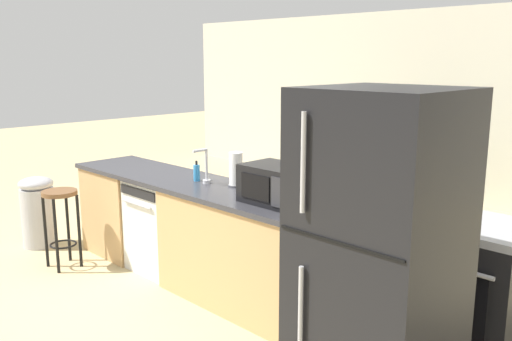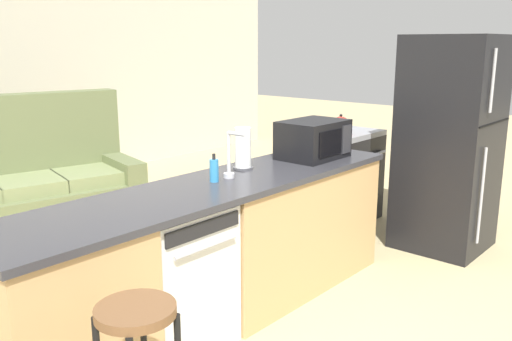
{
  "view_description": "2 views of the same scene",
  "coord_description": "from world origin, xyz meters",
  "px_view_note": "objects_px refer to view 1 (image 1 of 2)",
  "views": [
    {
      "loc": [
        3.74,
        -2.82,
        1.93
      ],
      "look_at": [
        0.54,
        0.38,
        1.0
      ],
      "focal_mm": 38.0,
      "sensor_mm": 36.0,
      "label": 1
    },
    {
      "loc": [
        -2.1,
        -2.29,
        1.74
      ],
      "look_at": [
        0.57,
        0.05,
        0.9
      ],
      "focal_mm": 38.0,
      "sensor_mm": 36.0,
      "label": 2
    }
  ],
  "objects_px": {
    "kettle": "(439,208)",
    "trash_bin": "(38,211)",
    "couch": "(360,188)",
    "refrigerator": "(378,266)",
    "soap_bottle": "(197,173)",
    "stove_range": "(466,286)",
    "dishwasher": "(166,225)",
    "microwave": "(277,184)",
    "bar_stool": "(61,212)",
    "paper_towel_roll": "(236,170)"
  },
  "relations": [
    {
      "from": "dishwasher",
      "to": "paper_towel_roll",
      "type": "relative_size",
      "value": 2.98
    },
    {
      "from": "dishwasher",
      "to": "soap_bottle",
      "type": "xyz_separation_m",
      "value": [
        0.41,
        0.04,
        0.55
      ]
    },
    {
      "from": "kettle",
      "to": "bar_stool",
      "type": "height_order",
      "value": "kettle"
    },
    {
      "from": "microwave",
      "to": "dishwasher",
      "type": "bearing_deg",
      "value": 179.95
    },
    {
      "from": "dishwasher",
      "to": "kettle",
      "type": "bearing_deg",
      "value": 9.85
    },
    {
      "from": "dishwasher",
      "to": "paper_towel_roll",
      "type": "distance_m",
      "value": 1.01
    },
    {
      "from": "trash_bin",
      "to": "couch",
      "type": "relative_size",
      "value": 0.34
    },
    {
      "from": "bar_stool",
      "to": "kettle",
      "type": "bearing_deg",
      "value": 19.12
    },
    {
      "from": "paper_towel_roll",
      "to": "couch",
      "type": "relative_size",
      "value": 0.13
    },
    {
      "from": "soap_bottle",
      "to": "paper_towel_roll",
      "type": "bearing_deg",
      "value": 15.91
    },
    {
      "from": "dishwasher",
      "to": "refrigerator",
      "type": "height_order",
      "value": "refrigerator"
    },
    {
      "from": "kettle",
      "to": "trash_bin",
      "type": "xyz_separation_m",
      "value": [
        -3.9,
        -1.0,
        -0.61
      ]
    },
    {
      "from": "microwave",
      "to": "soap_bottle",
      "type": "distance_m",
      "value": 0.99
    },
    {
      "from": "stove_range",
      "to": "paper_towel_roll",
      "type": "xyz_separation_m",
      "value": [
        -1.81,
        -0.4,
        0.59
      ]
    },
    {
      "from": "bar_stool",
      "to": "stove_range",
      "type": "bearing_deg",
      "value": 20.17
    },
    {
      "from": "couch",
      "to": "refrigerator",
      "type": "bearing_deg",
      "value": -54.7
    },
    {
      "from": "stove_range",
      "to": "dishwasher",
      "type": "bearing_deg",
      "value": -168.09
    },
    {
      "from": "paper_towel_roll",
      "to": "kettle",
      "type": "bearing_deg",
      "value": 9.39
    },
    {
      "from": "trash_bin",
      "to": "bar_stool",
      "type": "bearing_deg",
      "value": -7.2
    },
    {
      "from": "stove_range",
      "to": "paper_towel_roll",
      "type": "height_order",
      "value": "paper_towel_roll"
    },
    {
      "from": "kettle",
      "to": "couch",
      "type": "bearing_deg",
      "value": 133.56
    },
    {
      "from": "microwave",
      "to": "bar_stool",
      "type": "bearing_deg",
      "value": -162.43
    },
    {
      "from": "kettle",
      "to": "trash_bin",
      "type": "height_order",
      "value": "kettle"
    },
    {
      "from": "kettle",
      "to": "soap_bottle",
      "type": "bearing_deg",
      "value": -169.36
    },
    {
      "from": "dishwasher",
      "to": "couch",
      "type": "bearing_deg",
      "value": 81.45
    },
    {
      "from": "dishwasher",
      "to": "paper_towel_roll",
      "type": "height_order",
      "value": "paper_towel_roll"
    },
    {
      "from": "trash_bin",
      "to": "refrigerator",
      "type": "bearing_deg",
      "value": 0.4
    },
    {
      "from": "soap_bottle",
      "to": "dishwasher",
      "type": "bearing_deg",
      "value": -174.07
    },
    {
      "from": "kettle",
      "to": "bar_stool",
      "type": "bearing_deg",
      "value": -160.88
    },
    {
      "from": "stove_range",
      "to": "refrigerator",
      "type": "distance_m",
      "value": 1.19
    },
    {
      "from": "microwave",
      "to": "kettle",
      "type": "bearing_deg",
      "value": 22.2
    },
    {
      "from": "soap_bottle",
      "to": "trash_bin",
      "type": "height_order",
      "value": "soap_bottle"
    },
    {
      "from": "microwave",
      "to": "trash_bin",
      "type": "xyz_separation_m",
      "value": [
        -2.86,
        -0.58,
        -0.66
      ]
    },
    {
      "from": "microwave",
      "to": "kettle",
      "type": "height_order",
      "value": "microwave"
    },
    {
      "from": "microwave",
      "to": "soap_bottle",
      "type": "xyz_separation_m",
      "value": [
        -0.98,
        0.04,
        -0.07
      ]
    },
    {
      "from": "kettle",
      "to": "couch",
      "type": "xyz_separation_m",
      "value": [
        -2.05,
        2.15,
        -0.59
      ]
    },
    {
      "from": "stove_range",
      "to": "paper_towel_roll",
      "type": "distance_m",
      "value": 1.94
    },
    {
      "from": "microwave",
      "to": "bar_stool",
      "type": "distance_m",
      "value": 2.28
    },
    {
      "from": "microwave",
      "to": "stove_range",
      "type": "bearing_deg",
      "value": 24.52
    },
    {
      "from": "microwave",
      "to": "trash_bin",
      "type": "relative_size",
      "value": 0.68
    },
    {
      "from": "bar_stool",
      "to": "couch",
      "type": "distance_m",
      "value": 3.43
    },
    {
      "from": "couch",
      "to": "trash_bin",
      "type": "bearing_deg",
      "value": -120.4
    },
    {
      "from": "soap_bottle",
      "to": "bar_stool",
      "type": "bearing_deg",
      "value": -147.76
    },
    {
      "from": "kettle",
      "to": "microwave",
      "type": "bearing_deg",
      "value": -157.8
    },
    {
      "from": "soap_bottle",
      "to": "couch",
      "type": "bearing_deg",
      "value": 90.53
    },
    {
      "from": "dishwasher",
      "to": "soap_bottle",
      "type": "distance_m",
      "value": 0.69
    },
    {
      "from": "stove_range",
      "to": "kettle",
      "type": "height_order",
      "value": "kettle"
    },
    {
      "from": "dishwasher",
      "to": "bar_stool",
      "type": "height_order",
      "value": "dishwasher"
    },
    {
      "from": "soap_bottle",
      "to": "couch",
      "type": "distance_m",
      "value": 2.6
    },
    {
      "from": "soap_bottle",
      "to": "trash_bin",
      "type": "xyz_separation_m",
      "value": [
        -1.87,
        -0.62,
        -0.59
      ]
    }
  ]
}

